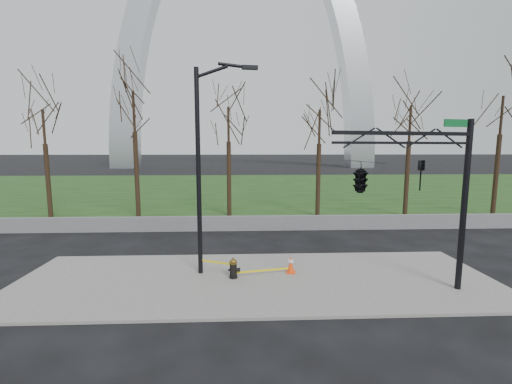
{
  "coord_description": "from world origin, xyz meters",
  "views": [
    {
      "loc": [
        -0.52,
        -12.34,
        5.04
      ],
      "look_at": [
        0.07,
        2.0,
        3.17
      ],
      "focal_mm": 23.73,
      "sensor_mm": 36.0,
      "label": 1
    }
  ],
  "objects_px": {
    "traffic_signal_mast": "(382,176)",
    "street_light": "(204,157)",
    "traffic_cone": "(291,264)",
    "fire_hydrant": "(234,269)"
  },
  "relations": [
    {
      "from": "traffic_cone",
      "to": "fire_hydrant",
      "type": "bearing_deg",
      "value": -169.01
    },
    {
      "from": "traffic_signal_mast",
      "to": "fire_hydrant",
      "type": "bearing_deg",
      "value": 146.41
    },
    {
      "from": "traffic_cone",
      "to": "traffic_signal_mast",
      "type": "xyz_separation_m",
      "value": [
        2.51,
        -2.4,
        3.71
      ]
    },
    {
      "from": "traffic_signal_mast",
      "to": "street_light",
      "type": "bearing_deg",
      "value": 145.1
    },
    {
      "from": "fire_hydrant",
      "to": "traffic_cone",
      "type": "bearing_deg",
      "value": 23.64
    },
    {
      "from": "street_light",
      "to": "fire_hydrant",
      "type": "bearing_deg",
      "value": -34.86
    },
    {
      "from": "fire_hydrant",
      "to": "traffic_cone",
      "type": "height_order",
      "value": "fire_hydrant"
    },
    {
      "from": "street_light",
      "to": "traffic_cone",
      "type": "bearing_deg",
      "value": -8.8
    },
    {
      "from": "street_light",
      "to": "traffic_signal_mast",
      "type": "xyz_separation_m",
      "value": [
        5.88,
        -2.57,
        -0.55
      ]
    },
    {
      "from": "fire_hydrant",
      "to": "traffic_signal_mast",
      "type": "relative_size",
      "value": 0.13
    }
  ]
}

